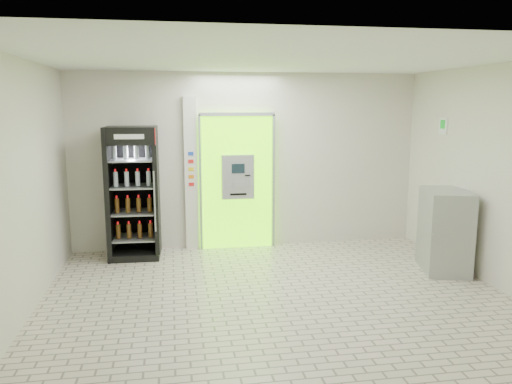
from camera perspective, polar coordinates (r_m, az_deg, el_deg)
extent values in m
plane|color=beige|center=(6.60, 2.42, -11.92)|extent=(6.00, 6.00, 0.00)
plane|color=beige|center=(8.64, -0.95, 3.58)|extent=(6.00, 0.00, 6.00)
plane|color=beige|center=(3.84, 10.38, -4.65)|extent=(6.00, 0.00, 6.00)
plane|color=beige|center=(6.30, -25.22, 0.25)|extent=(0.00, 5.00, 5.00)
plane|color=beige|center=(7.43, 25.79, 1.55)|extent=(0.00, 5.00, 5.00)
plane|color=white|center=(6.15, 2.64, 15.00)|extent=(6.00, 6.00, 0.00)
cube|color=#67F500|center=(8.59, -2.20, 1.19)|extent=(1.20, 0.12, 2.30)
cube|color=gray|center=(8.42, -2.19, 8.87)|extent=(1.28, 0.04, 0.06)
cube|color=gray|center=(8.46, -6.37, 1.00)|extent=(0.04, 0.04, 2.30)
cube|color=gray|center=(8.62, 2.02, 1.22)|extent=(0.04, 0.04, 2.30)
cube|color=black|center=(8.67, -1.47, -3.10)|extent=(0.62, 0.01, 0.67)
cube|color=black|center=(8.41, -4.50, 6.66)|extent=(0.22, 0.01, 0.18)
cube|color=#9A9CA1|center=(8.47, -2.10, 1.74)|extent=(0.55, 0.12, 0.75)
cube|color=black|center=(8.38, -2.05, 2.69)|extent=(0.22, 0.01, 0.16)
cube|color=gray|center=(8.42, -2.04, 0.80)|extent=(0.16, 0.01, 0.12)
cube|color=black|center=(8.42, -0.97, 1.91)|extent=(0.09, 0.01, 0.02)
cube|color=black|center=(8.45, -2.03, -0.27)|extent=(0.28, 0.01, 0.03)
cube|color=silver|center=(8.52, -7.43, 2.06)|extent=(0.22, 0.10, 2.60)
cube|color=#193FB2|center=(8.43, -7.47, 4.37)|extent=(0.09, 0.01, 0.06)
cube|color=red|center=(8.44, -7.45, 3.49)|extent=(0.09, 0.01, 0.06)
cube|color=yellow|center=(8.46, -7.43, 2.61)|extent=(0.09, 0.01, 0.06)
cube|color=orange|center=(8.47, -7.41, 1.74)|extent=(0.09, 0.01, 0.06)
cube|color=red|center=(8.49, -7.39, 0.87)|extent=(0.09, 0.01, 0.06)
cube|color=black|center=(8.26, -13.84, -0.08)|extent=(0.82, 0.75, 2.12)
cube|color=black|center=(8.59, -13.69, 0.30)|extent=(0.80, 0.08, 2.12)
cube|color=red|center=(7.80, -14.31, 6.15)|extent=(0.78, 0.04, 0.25)
cube|color=white|center=(7.80, -14.31, 6.15)|extent=(0.44, 0.02, 0.07)
cube|color=black|center=(8.49, -13.56, -6.79)|extent=(0.82, 0.75, 0.11)
cylinder|color=gray|center=(7.88, -11.52, -1.09)|extent=(0.02, 0.02, 0.95)
cube|color=gray|center=(8.42, -13.63, -5.06)|extent=(0.69, 0.64, 0.02)
cube|color=gray|center=(8.32, -13.75, -2.24)|extent=(0.69, 0.64, 0.02)
cube|color=gray|center=(8.24, -13.87, 0.64)|extent=(0.69, 0.64, 0.02)
cube|color=gray|center=(8.19, -14.00, 3.57)|extent=(0.69, 0.64, 0.02)
cube|color=#9A9CA1|center=(7.95, 20.77, -4.15)|extent=(0.83, 1.04, 1.22)
cube|color=gray|center=(7.79, 18.84, -3.86)|extent=(0.24, 0.86, 0.01)
cube|color=white|center=(8.54, 20.62, 7.06)|extent=(0.02, 0.22, 0.26)
cube|color=#0D911E|center=(8.54, 20.56, 7.26)|extent=(0.00, 0.14, 0.14)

